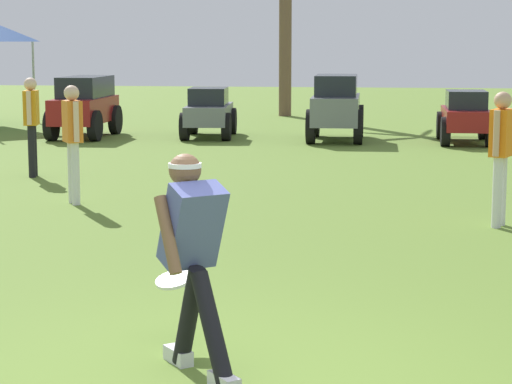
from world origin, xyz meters
name	(u,v)px	position (x,y,z in m)	size (l,w,h in m)	color
frisbee_thrower	(193,252)	(-0.18, 0.38, 0.80)	(0.63, 1.02, 1.42)	black
frisbee_in_flight	(174,280)	(-0.45, 1.03, 0.45)	(0.37, 0.37, 0.10)	white
teammate_near_sideline	(73,133)	(-3.06, 6.80, 0.94)	(0.35, 0.46, 1.56)	silver
teammate_midfield	(31,117)	(-4.53, 9.26, 0.94)	(0.26, 0.50, 1.56)	black
teammate_deep	(501,146)	(2.32, 5.90, 0.94)	(0.31, 0.48, 1.56)	silver
parked_car_slot_a	(85,105)	(-5.68, 15.69, 0.72)	(1.17, 2.41, 1.34)	maroon
parked_car_slot_b	(209,112)	(-2.93, 16.00, 0.56)	(1.24, 2.26, 1.10)	slate
parked_car_slot_c	(336,106)	(-0.11, 15.69, 0.74)	(1.20, 2.37, 1.40)	slate
parked_car_slot_d	(465,116)	(2.61, 15.50, 0.56)	(1.10, 2.21, 1.10)	maroon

